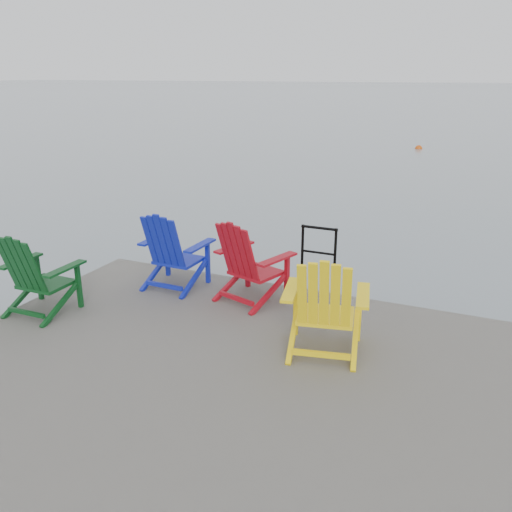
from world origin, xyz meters
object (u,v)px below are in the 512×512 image
at_px(chair_red, 249,261).
at_px(buoy_b, 419,149).
at_px(chair_blue, 172,250).
at_px(chair_yellow, 325,304).
at_px(handrail, 318,253).
at_px(chair_green, 36,273).

xyz_separation_m(chair_red, buoy_b, (-0.62, 19.72, -1.03)).
height_order(chair_blue, chair_yellow, chair_yellow).
bearing_deg(handrail, chair_yellow, -69.99).
distance_m(chair_green, buoy_b, 21.16).
xyz_separation_m(chair_blue, chair_yellow, (2.38, -0.92, 0.02)).
bearing_deg(chair_red, chair_blue, -162.78).
xyz_separation_m(chair_red, chair_yellow, (1.27, -0.92, 0.01)).
xyz_separation_m(chair_green, chair_blue, (1.02, 1.37, 0.02)).
bearing_deg(chair_green, chair_blue, 52.77).
height_order(chair_red, buoy_b, chair_red).
distance_m(handrail, chair_red, 0.94).
bearing_deg(buoy_b, chair_green, -94.11).
relative_size(handrail, chair_yellow, 0.83).
relative_size(chair_red, buoy_b, 3.27).
bearing_deg(chair_blue, buoy_b, 89.83).
height_order(handrail, chair_red, chair_red).
distance_m(chair_green, chair_blue, 1.71).
distance_m(chair_red, chair_yellow, 1.57).
relative_size(handrail, chair_green, 0.89).
xyz_separation_m(chair_blue, chair_red, (1.11, -0.00, 0.00)).
height_order(handrail, chair_yellow, chair_yellow).
xyz_separation_m(chair_green, chair_red, (2.13, 1.36, 0.02)).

